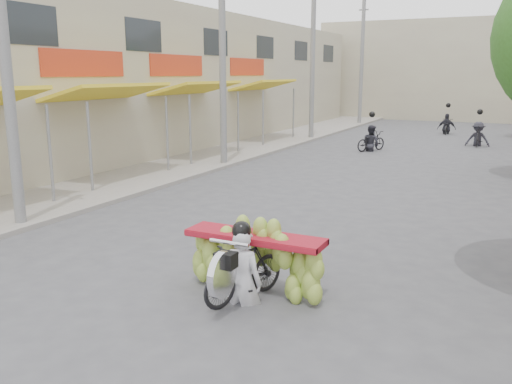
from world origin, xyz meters
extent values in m
plane|color=#4B4B4F|center=(0.00, 0.00, 0.00)|extent=(120.00, 120.00, 0.00)
cube|color=gray|center=(-7.00, 15.00, 0.06)|extent=(4.00, 60.00, 0.12)
cube|color=tan|center=(-12.00, 14.00, 3.00)|extent=(8.00, 40.00, 6.00)
cylinder|color=slate|center=(-6.30, 4.80, 1.27)|extent=(0.08, 0.08, 2.55)
cube|color=gold|center=(-7.12, 8.00, 2.75)|extent=(1.77, 4.00, 0.53)
cylinder|color=slate|center=(-6.30, 6.20, 1.27)|extent=(0.08, 0.08, 2.55)
cylinder|color=slate|center=(-6.30, 9.80, 1.27)|extent=(0.08, 0.08, 2.55)
cube|color=#B53118|center=(-8.00, 8.00, 3.60)|extent=(0.10, 3.50, 0.80)
cube|color=gold|center=(-7.12, 13.00, 2.75)|extent=(1.77, 4.00, 0.53)
cylinder|color=slate|center=(-6.30, 11.20, 1.27)|extent=(0.08, 0.08, 2.55)
cylinder|color=slate|center=(-6.30, 14.80, 1.27)|extent=(0.08, 0.08, 2.55)
cube|color=#B53118|center=(-8.00, 13.00, 3.60)|extent=(0.10, 3.50, 0.80)
cube|color=gold|center=(-7.12, 19.00, 2.75)|extent=(1.77, 4.00, 0.53)
cylinder|color=slate|center=(-6.30, 17.20, 1.27)|extent=(0.08, 0.08, 2.55)
cylinder|color=slate|center=(-6.30, 20.80, 1.27)|extent=(0.08, 0.08, 2.55)
cube|color=#B53118|center=(-8.00, 19.00, 3.60)|extent=(0.10, 3.50, 0.80)
cube|color=#1E2328|center=(-8.02, 6.00, 4.60)|extent=(0.08, 2.00, 1.10)
cube|color=#1E2328|center=(-8.02, 11.00, 4.60)|extent=(0.08, 2.00, 1.10)
cube|color=#1E2328|center=(-8.02, 16.00, 4.60)|extent=(0.08, 2.00, 1.10)
cube|color=#1E2328|center=(-8.02, 21.00, 4.60)|extent=(0.08, 2.00, 1.10)
cube|color=#1E2328|center=(-8.02, 26.00, 4.60)|extent=(0.08, 2.00, 1.10)
cube|color=#1E2328|center=(-8.02, 31.00, 4.60)|extent=(0.08, 2.00, 1.10)
cube|color=tan|center=(0.00, 38.00, 3.50)|extent=(20.00, 6.00, 7.00)
cylinder|color=slate|center=(-5.40, 3.00, 4.00)|extent=(0.24, 0.24, 8.00)
cylinder|color=slate|center=(-5.40, 12.00, 4.00)|extent=(0.24, 0.24, 8.00)
cylinder|color=slate|center=(-5.40, 21.00, 4.00)|extent=(0.24, 0.24, 8.00)
cylinder|color=slate|center=(-5.40, 30.00, 4.00)|extent=(0.24, 0.24, 8.00)
cube|color=slate|center=(-5.40, 30.00, 7.20)|extent=(0.60, 0.08, 0.08)
imported|color=black|center=(0.78, 1.70, 0.46)|extent=(0.95, 1.63, 0.93)
cylinder|color=silver|center=(0.78, 1.05, 0.62)|extent=(0.10, 0.66, 0.66)
cube|color=black|center=(0.78, 1.15, 0.80)|extent=(0.28, 0.22, 0.22)
cylinder|color=silver|center=(0.78, 1.25, 1.02)|extent=(0.60, 0.05, 0.05)
cube|color=maroon|center=(0.78, 2.05, 0.88)|extent=(2.17, 0.55, 0.10)
imported|color=silver|center=(0.78, 1.65, 1.13)|extent=(0.59, 0.44, 1.65)
sphere|color=black|center=(0.78, 1.62, 1.92)|extent=(0.28, 0.28, 0.28)
imported|color=black|center=(-1.58, 18.17, 0.43)|extent=(1.22, 1.62, 0.86)
imported|color=#292931|center=(-1.58, 18.17, 1.12)|extent=(0.93, 0.80, 1.65)
sphere|color=black|center=(-1.58, 18.17, 1.58)|extent=(0.26, 0.26, 0.26)
imported|color=black|center=(2.44, 21.88, 0.52)|extent=(0.57, 1.79, 1.04)
imported|color=#292931|center=(2.44, 21.88, 1.12)|extent=(1.08, 0.59, 1.65)
sphere|color=black|center=(2.44, 21.88, 1.58)|extent=(0.26, 0.26, 0.26)
imported|color=black|center=(0.48, 26.66, 0.40)|extent=(0.59, 1.45, 0.81)
imported|color=#292931|center=(0.48, 26.66, 1.12)|extent=(0.99, 0.58, 1.65)
sphere|color=black|center=(0.48, 26.66, 1.58)|extent=(0.26, 0.26, 0.26)
camera|label=1|loc=(4.26, -4.97, 3.30)|focal=38.00mm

